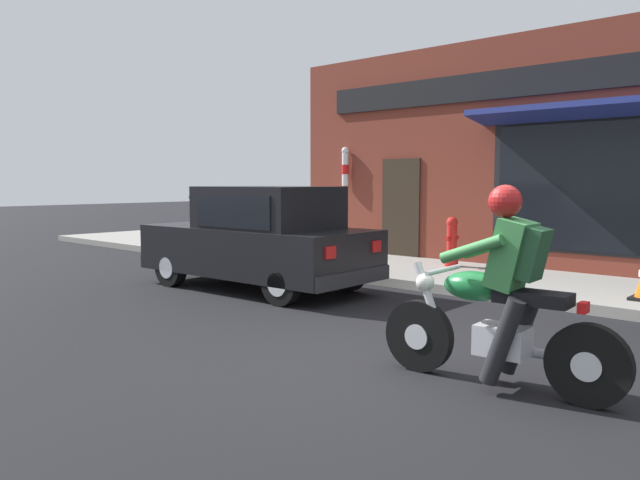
{
  "coord_description": "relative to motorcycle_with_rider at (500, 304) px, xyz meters",
  "views": [
    {
      "loc": [
        -4.34,
        -3.08,
        1.64
      ],
      "look_at": [
        1.09,
        1.9,
        0.95
      ],
      "focal_mm": 35.0,
      "sensor_mm": 36.0,
      "label": 1
    }
  ],
  "objects": [
    {
      "name": "ground_plane",
      "position": [
        -0.2,
        0.85,
        -0.68
      ],
      "size": [
        80.0,
        80.0,
        0.0
      ],
      "primitive_type": "plane",
      "color": "black"
    },
    {
      "name": "storefront_building",
      "position": [
        6.1,
        1.94,
        1.43
      ],
      "size": [
        1.25,
        11.26,
        4.2
      ],
      "color": "maroon",
      "rests_on": "ground"
    },
    {
      "name": "sidewalk_curb",
      "position": [
        4.57,
        3.85,
        -0.61
      ],
      "size": [
        2.6,
        22.0,
        0.14
      ],
      "primitive_type": "cube",
      "color": "gray",
      "rests_on": "ground"
    },
    {
      "name": "car_hatchback",
      "position": [
        1.79,
        4.82,
        0.09
      ],
      "size": [
        1.79,
        3.84,
        1.57
      ],
      "color": "black",
      "rests_on": "ground"
    },
    {
      "name": "motorcycle_with_rider",
      "position": [
        0.0,
        0.0,
        0.0
      ],
      "size": [
        0.58,
        2.02,
        1.62
      ],
      "color": "black",
      "rests_on": "ground"
    },
    {
      "name": "fire_hydrant",
      "position": [
        5.16,
        3.49,
        -0.11
      ],
      "size": [
        0.36,
        0.24,
        0.88
      ],
      "color": "red",
      "rests_on": "sidewalk_curb"
    }
  ]
}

